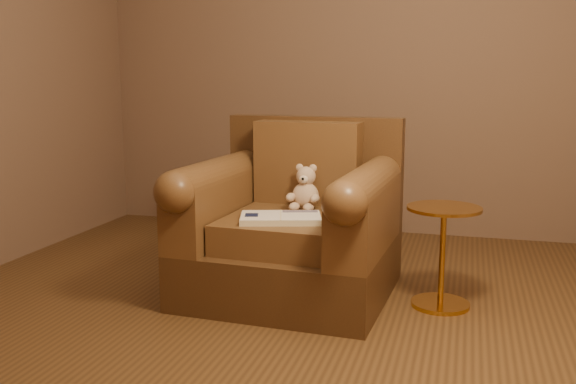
# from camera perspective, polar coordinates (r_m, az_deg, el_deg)

# --- Properties ---
(floor) EXTENTS (4.00, 4.00, 0.00)m
(floor) POSITION_cam_1_polar(r_m,az_deg,el_deg) (3.34, -0.94, -11.05)
(floor) COLOR brown
(floor) RESTS_ON ground
(armchair) EXTENTS (1.13, 1.08, 0.97)m
(armchair) POSITION_cam_1_polar(r_m,az_deg,el_deg) (3.61, 0.48, -3.13)
(armchair) COLOR #482E18
(armchair) RESTS_ON floor
(teddy_bear) EXTENTS (0.19, 0.21, 0.26)m
(teddy_bear) POSITION_cam_1_polar(r_m,az_deg,el_deg) (3.65, 1.51, -0.00)
(teddy_bear) COLOR #D1B192
(teddy_bear) RESTS_ON armchair
(guidebook) EXTENTS (0.47, 0.36, 0.03)m
(guidebook) POSITION_cam_1_polar(r_m,az_deg,el_deg) (3.36, -0.66, -2.32)
(guidebook) COLOR beige
(guidebook) RESTS_ON armchair
(side_table) EXTENTS (0.39, 0.39, 0.54)m
(side_table) POSITION_cam_1_polar(r_m,az_deg,el_deg) (3.49, 13.56, -5.31)
(side_table) COLOR gold
(side_table) RESTS_ON floor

